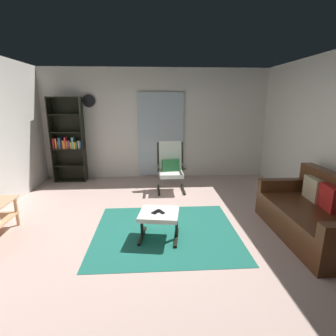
{
  "coord_description": "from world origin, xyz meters",
  "views": [
    {
      "loc": [
        -0.09,
        -3.38,
        1.85
      ],
      "look_at": [
        0.16,
        0.7,
        0.78
      ],
      "focal_mm": 27.5,
      "sensor_mm": 36.0,
      "label": 1
    }
  ],
  "objects_px": {
    "bookshelf_near_tv": "(68,141)",
    "ottoman": "(159,217)",
    "tv_remote": "(161,212)",
    "wall_clock": "(89,101)",
    "lounge_armchair": "(171,165)",
    "leather_sofa": "(318,216)",
    "cell_phone": "(156,212)"
  },
  "relations": [
    {
      "from": "tv_remote",
      "to": "wall_clock",
      "type": "relative_size",
      "value": 0.5
    },
    {
      "from": "leather_sofa",
      "to": "tv_remote",
      "type": "bearing_deg",
      "value": 177.81
    },
    {
      "from": "lounge_armchair",
      "to": "cell_phone",
      "type": "height_order",
      "value": "lounge_armchair"
    },
    {
      "from": "cell_phone",
      "to": "tv_remote",
      "type": "bearing_deg",
      "value": 34.69
    },
    {
      "from": "lounge_armchair",
      "to": "leather_sofa",
      "type": "bearing_deg",
      "value": -48.58
    },
    {
      "from": "bookshelf_near_tv",
      "to": "tv_remote",
      "type": "height_order",
      "value": "bookshelf_near_tv"
    },
    {
      "from": "tv_remote",
      "to": "wall_clock",
      "type": "bearing_deg",
      "value": 87.96
    },
    {
      "from": "tv_remote",
      "to": "bookshelf_near_tv",
      "type": "bearing_deg",
      "value": 96.44
    },
    {
      "from": "leather_sofa",
      "to": "cell_phone",
      "type": "height_order",
      "value": "leather_sofa"
    },
    {
      "from": "ottoman",
      "to": "bookshelf_near_tv",
      "type": "bearing_deg",
      "value": 125.59
    },
    {
      "from": "bookshelf_near_tv",
      "to": "wall_clock",
      "type": "distance_m",
      "value": 1.04
    },
    {
      "from": "ottoman",
      "to": "cell_phone",
      "type": "bearing_deg",
      "value": -179.39
    },
    {
      "from": "ottoman",
      "to": "wall_clock",
      "type": "relative_size",
      "value": 2.03
    },
    {
      "from": "cell_phone",
      "to": "wall_clock",
      "type": "height_order",
      "value": "wall_clock"
    },
    {
      "from": "bookshelf_near_tv",
      "to": "ottoman",
      "type": "xyz_separation_m",
      "value": [
        2.02,
        -2.83,
        -0.63
      ]
    },
    {
      "from": "tv_remote",
      "to": "cell_phone",
      "type": "relative_size",
      "value": 1.03
    },
    {
      "from": "bookshelf_near_tv",
      "to": "tv_remote",
      "type": "distance_m",
      "value": 3.53
    },
    {
      "from": "ottoman",
      "to": "cell_phone",
      "type": "height_order",
      "value": "cell_phone"
    },
    {
      "from": "leather_sofa",
      "to": "ottoman",
      "type": "xyz_separation_m",
      "value": [
        -2.19,
        0.09,
        0.01
      ]
    },
    {
      "from": "lounge_armchair",
      "to": "ottoman",
      "type": "height_order",
      "value": "lounge_armchair"
    },
    {
      "from": "ottoman",
      "to": "cell_phone",
      "type": "relative_size",
      "value": 4.2
    },
    {
      "from": "leather_sofa",
      "to": "wall_clock",
      "type": "height_order",
      "value": "wall_clock"
    },
    {
      "from": "ottoman",
      "to": "wall_clock",
      "type": "xyz_separation_m",
      "value": [
        -1.53,
        2.99,
        1.53
      ]
    },
    {
      "from": "leather_sofa",
      "to": "lounge_armchair",
      "type": "height_order",
      "value": "lounge_armchair"
    },
    {
      "from": "bookshelf_near_tv",
      "to": "leather_sofa",
      "type": "distance_m",
      "value": 5.16
    },
    {
      "from": "bookshelf_near_tv",
      "to": "leather_sofa",
      "type": "bearing_deg",
      "value": -34.69
    },
    {
      "from": "lounge_armchair",
      "to": "bookshelf_near_tv",
      "type": "bearing_deg",
      "value": 161.54
    },
    {
      "from": "wall_clock",
      "to": "tv_remote",
      "type": "bearing_deg",
      "value": -62.62
    },
    {
      "from": "wall_clock",
      "to": "ottoman",
      "type": "bearing_deg",
      "value": -62.95
    },
    {
      "from": "cell_phone",
      "to": "lounge_armchair",
      "type": "bearing_deg",
      "value": 118.7
    },
    {
      "from": "leather_sofa",
      "to": "wall_clock",
      "type": "xyz_separation_m",
      "value": [
        -3.71,
        3.08,
        1.54
      ]
    },
    {
      "from": "wall_clock",
      "to": "lounge_armchair",
      "type": "bearing_deg",
      "value": -27.21
    }
  ]
}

